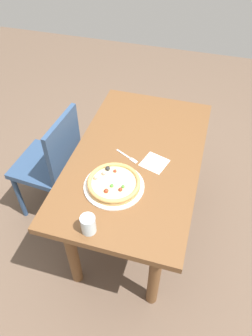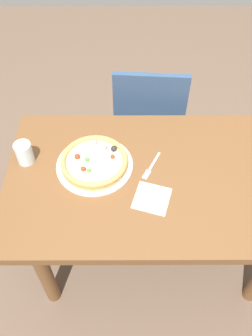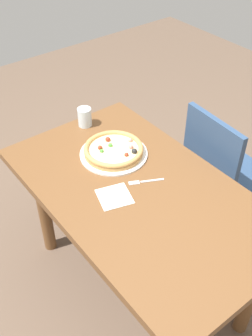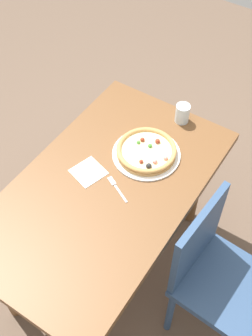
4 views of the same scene
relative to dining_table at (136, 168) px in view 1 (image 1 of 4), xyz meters
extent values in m
plane|color=brown|center=(0.00, 0.00, -0.62)|extent=(6.00, 6.00, 0.00)
cube|color=brown|center=(0.00, 0.00, 0.09)|extent=(1.32, 0.77, 0.04)
cylinder|color=brown|center=(-0.53, -0.25, -0.28)|extent=(0.07, 0.07, 0.68)
cylinder|color=brown|center=(0.53, -0.25, -0.28)|extent=(0.07, 0.07, 0.68)
cylinder|color=brown|center=(-0.53, 0.25, -0.28)|extent=(0.07, 0.07, 0.68)
cylinder|color=brown|center=(0.53, 0.25, -0.28)|extent=(0.07, 0.07, 0.68)
cylinder|color=navy|center=(0.16, -0.85, -0.40)|extent=(0.04, 0.04, 0.44)
cylinder|color=navy|center=(-0.18, -0.82, -0.40)|extent=(0.04, 0.04, 0.44)
cylinder|color=navy|center=(0.18, -0.51, -0.40)|extent=(0.04, 0.04, 0.44)
cylinder|color=navy|center=(-0.16, -0.48, -0.40)|extent=(0.04, 0.04, 0.44)
cube|color=navy|center=(0.00, -0.67, -0.16)|extent=(0.43, 0.43, 0.04)
cube|color=navy|center=(0.01, -0.48, 0.07)|extent=(0.38, 0.06, 0.42)
cylinder|color=white|center=(0.28, -0.06, 0.11)|extent=(0.34, 0.34, 0.01)
cylinder|color=tan|center=(0.28, -0.06, 0.13)|extent=(0.29, 0.29, 0.02)
cylinder|color=beige|center=(0.28, -0.06, 0.14)|extent=(0.26, 0.26, 0.01)
torus|color=tan|center=(0.28, -0.06, 0.14)|extent=(0.29, 0.29, 0.02)
sphere|color=#4C9E38|center=(0.31, -0.06, 0.15)|extent=(0.02, 0.02, 0.02)
sphere|color=#4C9E38|center=(0.29, 0.00, 0.15)|extent=(0.02, 0.02, 0.02)
sphere|color=#262626|center=(0.19, -0.12, 0.15)|extent=(0.03, 0.03, 0.03)
sphere|color=#E58C7F|center=(0.28, -0.16, 0.15)|extent=(0.02, 0.02, 0.02)
sphere|color=maroon|center=(0.32, -0.01, 0.15)|extent=(0.02, 0.02, 0.02)
sphere|color=#E58C7F|center=(0.23, -0.13, 0.15)|extent=(0.02, 0.02, 0.02)
sphere|color=maroon|center=(0.35, -0.08, 0.15)|extent=(0.03, 0.03, 0.03)
sphere|color=maroon|center=(0.20, -0.08, 0.15)|extent=(0.02, 0.02, 0.02)
cube|color=silver|center=(0.01, -0.08, 0.11)|extent=(0.06, 0.10, 0.00)
cube|color=silver|center=(0.05, -0.01, 0.11)|extent=(0.04, 0.05, 0.00)
cylinder|color=silver|center=(0.58, -0.09, 0.16)|extent=(0.07, 0.07, 0.10)
cube|color=white|center=(0.03, 0.12, 0.11)|extent=(0.17, 0.17, 0.00)
camera|label=1|loc=(1.36, 0.33, 1.45)|focal=34.08mm
camera|label=2|loc=(0.14, 0.94, 1.31)|focal=37.85mm
camera|label=3|loc=(-0.99, 0.84, 1.34)|focal=42.75mm
camera|label=4|loc=(-0.94, -0.73, 1.72)|focal=46.30mm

